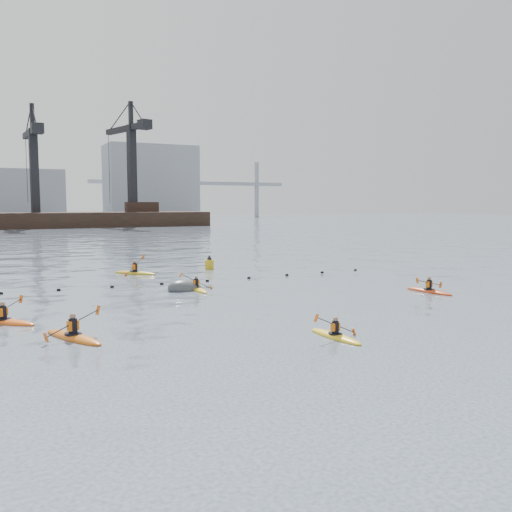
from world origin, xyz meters
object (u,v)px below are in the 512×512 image
(kayaker_3, at_px, (196,288))
(kayaker_5, at_px, (135,272))
(kayaker_2, at_px, (3,321))
(kayaker_1, at_px, (335,335))
(kayaker_4, at_px, (429,291))
(mooring_buoy, at_px, (186,290))
(kayaker_0, at_px, (73,336))
(nav_buoy, at_px, (209,264))

(kayaker_3, distance_m, kayaker_5, 8.84)
(kayaker_2, bearing_deg, kayaker_1, -80.72)
(kayaker_4, bearing_deg, mooring_buoy, -36.36)
(kayaker_1, relative_size, kayaker_2, 1.02)
(kayaker_2, distance_m, mooring_buoy, 10.91)
(kayaker_3, relative_size, kayaker_4, 0.93)
(kayaker_5, distance_m, mooring_buoy, 8.50)
(kayaker_0, bearing_deg, kayaker_4, -18.23)
(kayaker_4, distance_m, nav_buoy, 17.24)
(kayaker_1, xyz_separation_m, kayaker_5, (-2.35, 21.62, 0.02))
(kayaker_3, bearing_deg, nav_buoy, 62.85)
(kayaker_4, height_order, kayaker_5, kayaker_5)
(kayaker_1, relative_size, kayaker_4, 0.90)
(kayaker_3, bearing_deg, kayaker_2, -157.07)
(kayaker_5, bearing_deg, mooring_buoy, -126.05)
(kayaker_3, height_order, kayaker_5, kayaker_5)
(kayaker_3, xyz_separation_m, kayaker_4, (11.57, -6.54, 0.01))
(kayaker_0, height_order, kayaker_4, kayaker_0)
(kayaker_2, xyz_separation_m, kayaker_3, (10.26, 4.70, -0.01))
(kayaker_4, height_order, nav_buoy, nav_buoy)
(kayaker_2, relative_size, mooring_buoy, 1.22)
(kayaker_4, bearing_deg, kayaker_1, 23.69)
(kayaker_5, xyz_separation_m, nav_buoy, (5.83, 0.39, 0.26))
(kayaker_3, height_order, kayaker_4, kayaker_3)
(kayaker_2, distance_m, kayaker_4, 21.91)
(kayaker_1, bearing_deg, kayaker_5, 91.03)
(kayaker_2, height_order, kayaker_3, kayaker_3)
(kayaker_0, height_order, kayaker_1, kayaker_0)
(mooring_buoy, height_order, nav_buoy, nav_buoy)
(kayaker_3, distance_m, nav_buoy, 10.09)
(kayaker_0, distance_m, kayaker_3, 11.85)
(kayaker_5, relative_size, nav_buoy, 2.51)
(kayaker_4, relative_size, mooring_buoy, 1.39)
(kayaker_1, xyz_separation_m, nav_buoy, (3.48, 22.01, 0.28))
(kayaker_1, distance_m, kayaker_5, 21.74)
(kayaker_3, distance_m, kayaker_4, 13.29)
(kayaker_3, bearing_deg, mooring_buoy, 152.32)
(kayaker_0, distance_m, mooring_buoy, 11.69)
(nav_buoy, bearing_deg, kayaker_3, -115.48)
(kayaker_0, xyz_separation_m, kayaker_3, (7.98, 8.76, -0.01))
(kayaker_0, bearing_deg, kayaker_1, -49.82)
(kayaker_4, xyz_separation_m, kayaker_5, (-13.05, 15.25, 0.01))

